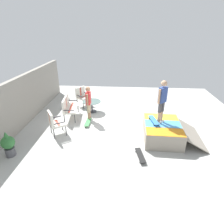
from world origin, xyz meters
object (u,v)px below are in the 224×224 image
Objects in this scene: patio_chair_near_house at (82,95)px; patio_table at (92,104)px; skateboard_spare at (140,155)px; person_skater at (162,99)px; skateboard_on_ramp at (154,120)px; skateboard_by_bench at (88,122)px; person_watching at (88,101)px; patio_bench at (68,106)px; skate_ramp at (163,131)px; potted_plant at (8,144)px; patio_chair_by_wall at (54,121)px.

patio_table is at bearing -140.52° from patio_chair_near_house.
patio_chair_near_house is 5.25m from skateboard_spare.
person_skater is 0.89m from skateboard_on_ramp.
skateboard_by_bench is 3.10m from skateboard_spare.
patio_bench is at bearing 78.61° from person_watching.
patio_bench is at bearing 69.82° from skate_ramp.
skateboard_by_bench is at bearing -161.48° from patio_chair_near_house.
skateboard_on_ramp is 0.90× the size of potted_plant.
skate_ramp is at bearing -112.83° from person_watching.
skateboard_spare is (-2.78, -3.20, -0.53)m from patio_bench.
skateboard_by_bench is at bearing 44.99° from skateboard_spare.
skate_ramp is 1.72× the size of patio_bench.
skate_ramp is 4.93m from patio_chair_near_house.
person_watching is (-0.20, -1.01, 0.32)m from patio_bench.
potted_plant is (-2.79, 2.17, -0.47)m from person_watching.
person_skater is 1.78× the size of potted_plant.
patio_table is 1.09× the size of skateboard_spare.
patio_table is 0.55× the size of person_skater.
skate_ramp is 1.58m from skateboard_spare.
patio_table is 1.07m from person_watching.
skate_ramp reaches higher than patio_table.
skateboard_on_ramp reaches higher than skateboard_spare.
skate_ramp is 3.45m from person_watching.
patio_bench reaches higher than skateboard_spare.
skateboard_on_ramp reaches higher than patio_table.
person_watching is (1.40, -1.11, 0.32)m from patio_chair_by_wall.
person_skater reaches higher than patio_chair_near_house.
skate_ramp is 2.21× the size of patio_chair_near_house.
person_watching is at bearing 0.48° from skateboard_by_bench.
skateboard_spare is 1.00× the size of skateboard_on_ramp.
potted_plant is at bearing 105.56° from skate_ramp.
person_skater reaches higher than person_watching.
potted_plant is (-1.59, 4.93, -0.25)m from skateboard_on_ramp.
person_skater is at bearing -29.41° from skateboard_spare.
patio_chair_by_wall is 1.24× the size of skateboard_on_ramp.
person_watching is at bearing 68.61° from person_skater.
potted_plant is (-4.56, 1.46, -0.15)m from patio_chair_near_house.
skateboard_on_ramp is (-0.03, 0.23, -0.86)m from person_skater.
patio_chair_near_house reaches higher than skate_ramp.
skate_ramp is 4.42m from patio_bench.
skateboard_on_ramp is at bearing -22.20° from skateboard_spare.
patio_bench is 0.81× the size of person_watching.
skate_ramp is 2.80× the size of skateboard_by_bench.
potted_plant is (-1.48, 5.30, 0.15)m from skate_ramp.
skateboard_on_ramp is at bearing -72.12° from potted_plant.
skateboard_on_ramp is (-2.13, -2.78, 0.31)m from patio_table.
patio_table is 1.12× the size of skateboard_by_bench.
patio_chair_near_house is 1.24× the size of skateboard_spare.
skateboard_spare is 0.90× the size of potted_plant.
skateboard_spare is 1.61m from skateboard_on_ramp.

